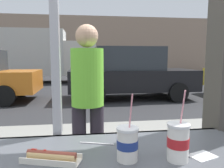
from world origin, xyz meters
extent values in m
plane|color=#2D2D30|center=(0.00, 8.00, 0.00)|extent=(60.00, 60.00, 0.00)
cube|color=gray|center=(0.00, 1.60, 0.07)|extent=(16.00, 2.80, 0.13)
cube|color=#35373A|center=(0.00, 0.03, 0.96)|extent=(2.11, 0.02, 0.02)
cube|color=#9E9EA3|center=(0.00, 0.08, 1.63)|extent=(0.05, 0.08, 1.31)
cube|color=gray|center=(0.00, 20.61, 2.71)|extent=(28.00, 1.20, 5.42)
cylinder|color=silver|center=(0.36, -0.34, 1.05)|extent=(0.10, 0.10, 0.14)
cylinder|color=navy|center=(0.36, -0.34, 1.05)|extent=(0.10, 0.10, 0.04)
cylinder|color=black|center=(0.36, -0.34, 1.11)|extent=(0.09, 0.09, 0.01)
cylinder|color=white|center=(0.36, -0.34, 1.12)|extent=(0.10, 0.10, 0.01)
cylinder|color=pink|center=(0.37, -0.35, 1.19)|extent=(0.02, 0.03, 0.20)
cylinder|color=white|center=(0.59, -0.37, 1.06)|extent=(0.10, 0.10, 0.16)
cylinder|color=red|center=(0.59, -0.37, 1.06)|extent=(0.10, 0.10, 0.05)
cylinder|color=black|center=(0.59, -0.37, 1.13)|extent=(0.09, 0.09, 0.01)
cylinder|color=white|center=(0.59, -0.37, 1.14)|extent=(0.10, 0.10, 0.01)
cylinder|color=pink|center=(0.60, -0.38, 1.21)|extent=(0.01, 0.04, 0.20)
cube|color=silver|center=(0.01, -0.31, 0.98)|extent=(0.28, 0.16, 0.01)
cube|color=silver|center=(0.00, -0.35, 0.99)|extent=(0.26, 0.09, 0.03)
cube|color=silver|center=(0.03, -0.27, 0.99)|extent=(0.26, 0.09, 0.03)
cylinder|color=tan|center=(0.01, -0.31, 1.00)|extent=(0.23, 0.11, 0.04)
cylinder|color=brown|center=(0.01, -0.31, 1.01)|extent=(0.23, 0.09, 0.03)
cube|color=red|center=(-0.07, -0.28, 1.02)|extent=(0.02, 0.01, 0.01)
cube|color=red|center=(-0.06, -0.28, 1.02)|extent=(0.01, 0.01, 0.01)
cube|color=red|center=(-0.02, -0.30, 1.02)|extent=(0.01, 0.01, 0.01)
cylinder|color=white|center=(0.23, -0.13, 0.98)|extent=(0.18, 0.06, 0.01)
cube|color=white|center=(0.73, -0.35, 0.98)|extent=(0.14, 0.12, 0.00)
cylinder|color=black|center=(-2.15, 7.10, 0.32)|extent=(0.64, 0.18, 0.64)
cylinder|color=black|center=(-2.15, 5.39, 0.32)|extent=(0.64, 0.18, 0.64)
cube|color=black|center=(1.87, 6.24, 0.67)|extent=(4.36, 1.85, 0.70)
cube|color=#282D33|center=(1.73, 6.24, 1.42)|extent=(2.27, 1.62, 0.78)
cylinder|color=black|center=(3.22, 7.16, 0.32)|extent=(0.64, 0.18, 0.64)
cylinder|color=black|center=(3.22, 5.32, 0.32)|extent=(0.64, 0.18, 0.64)
cylinder|color=black|center=(0.52, 7.16, 0.32)|extent=(0.64, 0.18, 0.64)
cylinder|color=black|center=(0.52, 5.32, 0.32)|extent=(0.64, 0.18, 0.64)
cylinder|color=black|center=(5.86, 7.11, 0.32)|extent=(0.64, 0.18, 0.64)
cube|color=beige|center=(-3.52, 11.76, 1.72)|extent=(5.31, 2.20, 2.54)
cube|color=beige|center=(-0.07, 11.76, 1.40)|extent=(1.90, 2.10, 1.90)
cylinder|color=black|center=(-0.07, 12.81, 0.45)|extent=(0.90, 0.24, 0.90)
cylinder|color=black|center=(-0.07, 10.71, 0.45)|extent=(0.90, 0.24, 0.90)
cylinder|color=black|center=(-4.51, 12.86, 0.45)|extent=(0.90, 0.24, 0.90)
cylinder|color=#2A242E|center=(0.12, 0.86, 0.55)|extent=(0.14, 0.14, 0.84)
cylinder|color=#2A242E|center=(0.30, 0.86, 0.55)|extent=(0.14, 0.14, 0.84)
cylinder|color=#6CC535|center=(0.21, 0.86, 1.25)|extent=(0.32, 0.32, 0.56)
sphere|color=tan|center=(0.21, 0.86, 1.65)|extent=(0.22, 0.22, 0.22)
camera|label=1|loc=(0.16, -1.28, 1.45)|focal=34.79mm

